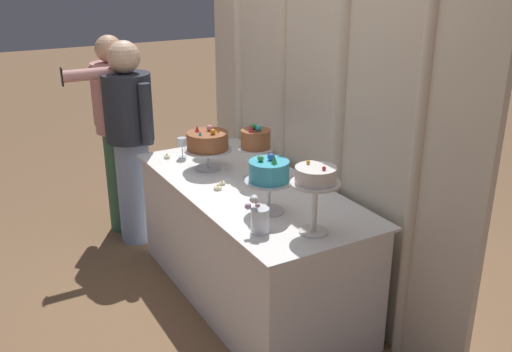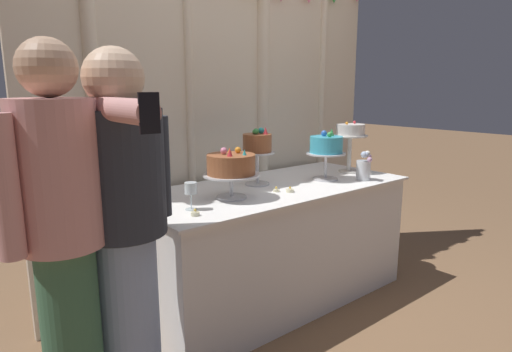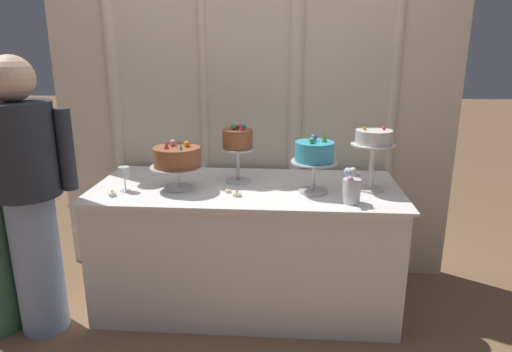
{
  "view_description": "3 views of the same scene",
  "coord_description": "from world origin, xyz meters",
  "px_view_note": "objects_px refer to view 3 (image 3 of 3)",
  "views": [
    {
      "loc": [
        2.85,
        -1.47,
        2.08
      ],
      "look_at": [
        0.23,
        0.02,
        0.93
      ],
      "focal_mm": 40.09,
      "sensor_mm": 36.0,
      "label": 1
    },
    {
      "loc": [
        -1.79,
        -1.91,
        1.4
      ],
      "look_at": [
        -0.11,
        0.14,
        0.85
      ],
      "focal_mm": 30.33,
      "sensor_mm": 36.0,
      "label": 2
    },
    {
      "loc": [
        0.25,
        -2.48,
        1.59
      ],
      "look_at": [
        0.06,
        0.11,
        0.84
      ],
      "focal_mm": 31.69,
      "sensor_mm": 36.0,
      "label": 3
    }
  ],
  "objects_px": {
    "tealight_far_left": "(112,194)",
    "guest_man_dark_suit": "(27,191)",
    "cake_display_rightmost": "(373,143)",
    "tealight_near_right": "(237,194)",
    "cake_display_midleft": "(238,142)",
    "wine_glass": "(124,173)",
    "cake_display_leftmost": "(177,159)",
    "cake_table": "(247,245)",
    "tealight_near_left": "(228,191)",
    "cake_display_midright": "(314,155)",
    "flower_vase": "(351,188)"
  },
  "relations": [
    {
      "from": "cake_display_midright",
      "to": "cake_display_rightmost",
      "type": "xyz_separation_m",
      "value": [
        0.33,
        0.07,
        0.06
      ]
    },
    {
      "from": "wine_glass",
      "to": "tealight_near_left",
      "type": "xyz_separation_m",
      "value": [
        0.6,
        0.01,
        -0.1
      ]
    },
    {
      "from": "guest_man_dark_suit",
      "to": "tealight_far_left",
      "type": "bearing_deg",
      "value": 16.59
    },
    {
      "from": "cake_table",
      "to": "cake_display_leftmost",
      "type": "height_order",
      "value": "cake_display_leftmost"
    },
    {
      "from": "cake_display_midleft",
      "to": "cake_display_rightmost",
      "type": "bearing_deg",
      "value": -7.85
    },
    {
      "from": "cake_display_rightmost",
      "to": "cake_display_midright",
      "type": "bearing_deg",
      "value": -168.67
    },
    {
      "from": "tealight_near_left",
      "to": "guest_man_dark_suit",
      "type": "bearing_deg",
      "value": -167.33
    },
    {
      "from": "wine_glass",
      "to": "cake_table",
      "type": "bearing_deg",
      "value": 11.85
    },
    {
      "from": "cake_display_rightmost",
      "to": "tealight_near_right",
      "type": "distance_m",
      "value": 0.83
    },
    {
      "from": "cake_display_rightmost",
      "to": "wine_glass",
      "type": "relative_size",
      "value": 2.61
    },
    {
      "from": "cake_display_leftmost",
      "to": "cake_display_rightmost",
      "type": "bearing_deg",
      "value": 3.19
    },
    {
      "from": "cake_display_midright",
      "to": "guest_man_dark_suit",
      "type": "height_order",
      "value": "guest_man_dark_suit"
    },
    {
      "from": "flower_vase",
      "to": "tealight_near_left",
      "type": "distance_m",
      "value": 0.69
    },
    {
      "from": "tealight_near_right",
      "to": "wine_glass",
      "type": "bearing_deg",
      "value": 175.88
    },
    {
      "from": "cake_table",
      "to": "cake_display_midright",
      "type": "relative_size",
      "value": 5.3
    },
    {
      "from": "tealight_near_left",
      "to": "cake_display_rightmost",
      "type": "bearing_deg",
      "value": 7.64
    },
    {
      "from": "wine_glass",
      "to": "tealight_near_left",
      "type": "height_order",
      "value": "wine_glass"
    },
    {
      "from": "cake_table",
      "to": "cake_display_rightmost",
      "type": "height_order",
      "value": "cake_display_rightmost"
    },
    {
      "from": "cake_display_midleft",
      "to": "guest_man_dark_suit",
      "type": "distance_m",
      "value": 1.19
    },
    {
      "from": "cake_display_midleft",
      "to": "wine_glass",
      "type": "xyz_separation_m",
      "value": [
        -0.63,
        -0.23,
        -0.14
      ]
    },
    {
      "from": "guest_man_dark_suit",
      "to": "cake_table",
      "type": "bearing_deg",
      "value": 17.9
    },
    {
      "from": "cake_display_midright",
      "to": "flower_vase",
      "type": "height_order",
      "value": "cake_display_midright"
    },
    {
      "from": "cake_display_leftmost",
      "to": "tealight_far_left",
      "type": "distance_m",
      "value": 0.41
    },
    {
      "from": "cake_display_rightmost",
      "to": "wine_glass",
      "type": "distance_m",
      "value": 1.43
    },
    {
      "from": "cake_display_leftmost",
      "to": "tealight_far_left",
      "type": "xyz_separation_m",
      "value": [
        -0.34,
        -0.16,
        -0.17
      ]
    },
    {
      "from": "cake_display_midleft",
      "to": "flower_vase",
      "type": "bearing_deg",
      "value": -28.28
    },
    {
      "from": "cake_display_leftmost",
      "to": "wine_glass",
      "type": "xyz_separation_m",
      "value": [
        -0.3,
        -0.06,
        -0.08
      ]
    },
    {
      "from": "flower_vase",
      "to": "cake_table",
      "type": "bearing_deg",
      "value": 155.85
    },
    {
      "from": "tealight_far_left",
      "to": "guest_man_dark_suit",
      "type": "height_order",
      "value": "guest_man_dark_suit"
    },
    {
      "from": "cake_table",
      "to": "tealight_far_left",
      "type": "distance_m",
      "value": 0.87
    },
    {
      "from": "cake_display_leftmost",
      "to": "tealight_near_right",
      "type": "height_order",
      "value": "cake_display_leftmost"
    },
    {
      "from": "cake_display_leftmost",
      "to": "cake_display_midright",
      "type": "distance_m",
      "value": 0.79
    },
    {
      "from": "cake_table",
      "to": "cake_display_leftmost",
      "type": "relative_size",
      "value": 5.73
    },
    {
      "from": "tealight_near_left",
      "to": "guest_man_dark_suit",
      "type": "height_order",
      "value": "guest_man_dark_suit"
    },
    {
      "from": "tealight_near_left",
      "to": "guest_man_dark_suit",
      "type": "distance_m",
      "value": 1.08
    },
    {
      "from": "cake_display_midleft",
      "to": "cake_display_midright",
      "type": "distance_m",
      "value": 0.49
    },
    {
      "from": "tealight_far_left",
      "to": "guest_man_dark_suit",
      "type": "distance_m",
      "value": 0.44
    },
    {
      "from": "flower_vase",
      "to": "tealight_near_right",
      "type": "xyz_separation_m",
      "value": [
        -0.62,
        0.07,
        -0.07
      ]
    },
    {
      "from": "cake_display_midleft",
      "to": "tealight_near_right",
      "type": "height_order",
      "value": "cake_display_midleft"
    },
    {
      "from": "wine_glass",
      "to": "flower_vase",
      "type": "xyz_separation_m",
      "value": [
        1.28,
        -0.12,
        -0.02
      ]
    },
    {
      "from": "wine_glass",
      "to": "tealight_near_left",
      "type": "distance_m",
      "value": 0.61
    },
    {
      "from": "tealight_near_right",
      "to": "guest_man_dark_suit",
      "type": "distance_m",
      "value": 1.13
    },
    {
      "from": "cake_display_rightmost",
      "to": "tealight_near_right",
      "type": "height_order",
      "value": "cake_display_rightmost"
    },
    {
      "from": "cake_display_midleft",
      "to": "flower_vase",
      "type": "height_order",
      "value": "cake_display_midleft"
    },
    {
      "from": "cake_display_midleft",
      "to": "tealight_near_right",
      "type": "distance_m",
      "value": 0.37
    },
    {
      "from": "wine_glass",
      "to": "tealight_far_left",
      "type": "distance_m",
      "value": 0.14
    },
    {
      "from": "cake_table",
      "to": "tealight_near_left",
      "type": "xyz_separation_m",
      "value": [
        -0.09,
        -0.13,
        0.4
      ]
    },
    {
      "from": "wine_glass",
      "to": "tealight_far_left",
      "type": "relative_size",
      "value": 3.36
    },
    {
      "from": "tealight_near_left",
      "to": "tealight_near_right",
      "type": "bearing_deg",
      "value": -45.25
    },
    {
      "from": "cake_display_midleft",
      "to": "tealight_near_left",
      "type": "bearing_deg",
      "value": -98.69
    }
  ]
}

